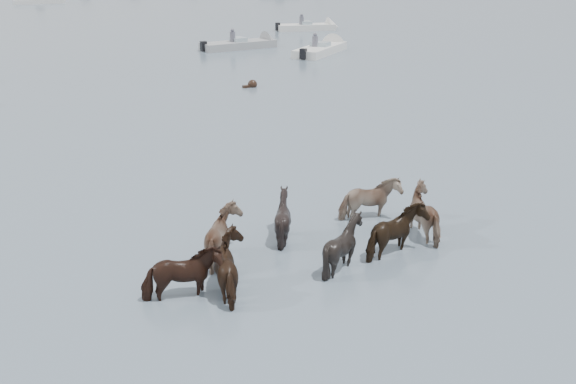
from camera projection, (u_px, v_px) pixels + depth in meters
ground at (342, 273)px, 12.57m from camera, size 400.00×400.00×0.00m
pony_herd at (313, 237)px, 13.16m from camera, size 7.33×3.17×1.30m
swimming_pony at (252, 85)px, 29.71m from camera, size 0.72×0.44×0.44m
motorboat_c at (249, 44)px, 41.70m from camera, size 5.65×1.69×1.92m
motorboat_d at (325, 48)px, 39.94m from camera, size 5.65×4.46×1.92m
motorboat_e at (315, 27)px, 51.04m from camera, size 5.34×3.07×1.92m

